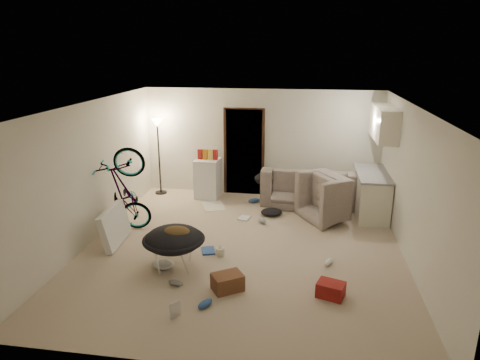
# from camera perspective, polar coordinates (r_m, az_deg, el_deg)

# --- Properties ---
(floor) EXTENTS (5.50, 6.00, 0.02)m
(floor) POSITION_cam_1_polar(r_m,az_deg,el_deg) (7.67, 0.33, -9.06)
(floor) COLOR #BBA990
(floor) RESTS_ON ground
(ceiling) EXTENTS (5.50, 6.00, 0.02)m
(ceiling) POSITION_cam_1_polar(r_m,az_deg,el_deg) (6.93, 0.37, 9.95)
(ceiling) COLOR white
(ceiling) RESTS_ON wall_back
(wall_back) EXTENTS (5.50, 0.02, 2.50)m
(wall_back) POSITION_cam_1_polar(r_m,az_deg,el_deg) (10.10, 2.85, 4.98)
(wall_back) COLOR silver
(wall_back) RESTS_ON floor
(wall_front) EXTENTS (5.50, 0.02, 2.50)m
(wall_front) POSITION_cam_1_polar(r_m,az_deg,el_deg) (4.47, -5.40, -11.43)
(wall_front) COLOR silver
(wall_front) RESTS_ON floor
(wall_left) EXTENTS (0.02, 6.00, 2.50)m
(wall_left) POSITION_cam_1_polar(r_m,az_deg,el_deg) (8.06, -19.44, 0.85)
(wall_left) COLOR silver
(wall_left) RESTS_ON floor
(wall_right) EXTENTS (0.02, 6.00, 2.50)m
(wall_right) POSITION_cam_1_polar(r_m,az_deg,el_deg) (7.35, 22.17, -1.00)
(wall_right) COLOR silver
(wall_right) RESTS_ON floor
(doorway) EXTENTS (0.85, 0.10, 2.04)m
(doorway) POSITION_cam_1_polar(r_m,az_deg,el_deg) (10.16, 0.56, 3.74)
(doorway) COLOR black
(doorway) RESTS_ON floor
(door_trim) EXTENTS (0.97, 0.04, 2.10)m
(door_trim) POSITION_cam_1_polar(r_m,az_deg,el_deg) (10.13, 0.54, 3.70)
(door_trim) COLOR #311C11
(door_trim) RESTS_ON floor
(floor_lamp) EXTENTS (0.28, 0.28, 1.81)m
(floor_lamp) POSITION_cam_1_polar(r_m,az_deg,el_deg) (10.26, -10.87, 5.21)
(floor_lamp) COLOR black
(floor_lamp) RESTS_ON floor
(kitchen_counter) EXTENTS (0.60, 1.50, 0.88)m
(kitchen_counter) POSITION_cam_1_polar(r_m,az_deg,el_deg) (9.40, 17.02, -1.85)
(kitchen_counter) COLOR #EBE8CD
(kitchen_counter) RESTS_ON floor
(counter_top) EXTENTS (0.64, 1.54, 0.04)m
(counter_top) POSITION_cam_1_polar(r_m,az_deg,el_deg) (9.26, 17.27, 0.85)
(counter_top) COLOR gray
(counter_top) RESTS_ON kitchen_counter
(kitchen_uppers) EXTENTS (0.38, 1.40, 0.65)m
(kitchen_uppers) POSITION_cam_1_polar(r_m,az_deg,el_deg) (9.06, 18.68, 7.19)
(kitchen_uppers) COLOR #EBE8CD
(kitchen_uppers) RESTS_ON wall_right
(sofa) EXTENTS (2.13, 0.89, 0.61)m
(sofa) POSITION_cam_1_polar(r_m,az_deg,el_deg) (9.76, 9.16, -1.41)
(sofa) COLOR #373E37
(sofa) RESTS_ON floor
(armchair) EXTENTS (1.38, 1.42, 0.71)m
(armchair) POSITION_cam_1_polar(r_m,az_deg,el_deg) (9.07, 12.82, -2.77)
(armchair) COLOR #373E37
(armchair) RESTS_ON floor
(bicycle) EXTENTS (1.80, 0.96, 0.99)m
(bicycle) POSITION_cam_1_polar(r_m,az_deg,el_deg) (8.45, -14.92, -3.74)
(bicycle) COLOR black
(bicycle) RESTS_ON floor
(book_asset) EXTENTS (0.27, 0.27, 0.02)m
(book_asset) POSITION_cam_1_polar(r_m,az_deg,el_deg) (5.93, -9.31, -17.78)
(book_asset) COLOR maroon
(book_asset) RESTS_ON floor
(mini_fridge) EXTENTS (0.57, 0.57, 0.92)m
(mini_fridge) POSITION_cam_1_polar(r_m,az_deg,el_deg) (10.05, -4.31, 0.23)
(mini_fridge) COLOR white
(mini_fridge) RESTS_ON floor
(snack_box_0) EXTENTS (0.11, 0.08, 0.30)m
(snack_box_0) POSITION_cam_1_polar(r_m,az_deg,el_deg) (9.94, -5.34, 3.25)
(snack_box_0) COLOR maroon
(snack_box_0) RESTS_ON mini_fridge
(snack_box_1) EXTENTS (0.11, 0.08, 0.30)m
(snack_box_1) POSITION_cam_1_polar(r_m,az_deg,el_deg) (9.91, -4.67, 3.23)
(snack_box_1) COLOR #C07018
(snack_box_1) RESTS_ON mini_fridge
(snack_box_2) EXTENTS (0.11, 0.08, 0.30)m
(snack_box_2) POSITION_cam_1_polar(r_m,az_deg,el_deg) (9.89, -3.99, 3.21)
(snack_box_2) COLOR yellow
(snack_box_2) RESTS_ON mini_fridge
(snack_box_3) EXTENTS (0.11, 0.09, 0.30)m
(snack_box_3) POSITION_cam_1_polar(r_m,az_deg,el_deg) (9.86, -3.31, 3.18)
(snack_box_3) COLOR maroon
(snack_box_3) RESTS_ON mini_fridge
(saucer_chair) EXTENTS (0.98, 0.98, 0.70)m
(saucer_chair) POSITION_cam_1_polar(r_m,az_deg,el_deg) (6.90, -8.79, -8.51)
(saucer_chair) COLOR silver
(saucer_chair) RESTS_ON floor
(hoodie) EXTENTS (0.52, 0.45, 0.22)m
(hoodie) POSITION_cam_1_polar(r_m,az_deg,el_deg) (6.78, -8.53, -7.11)
(hoodie) COLOR #483318
(hoodie) RESTS_ON saucer_chair
(sofa_drape) EXTENTS (0.57, 0.47, 0.28)m
(sofa_drape) POSITION_cam_1_polar(r_m,az_deg,el_deg) (9.72, 3.62, 0.14)
(sofa_drape) COLOR black
(sofa_drape) RESTS_ON sofa
(tv_box) EXTENTS (0.32, 1.02, 0.67)m
(tv_box) POSITION_cam_1_polar(r_m,az_deg,el_deg) (8.03, -16.38, -5.89)
(tv_box) COLOR silver
(tv_box) RESTS_ON floor
(drink_case_a) EXTENTS (0.53, 0.49, 0.25)m
(drink_case_a) POSITION_cam_1_polar(r_m,az_deg,el_deg) (6.40, -1.67, -13.44)
(drink_case_a) COLOR brown
(drink_case_a) RESTS_ON floor
(drink_case_b) EXTENTS (0.44, 0.38, 0.22)m
(drink_case_b) POSITION_cam_1_polar(r_m,az_deg,el_deg) (6.38, 12.00, -14.10)
(drink_case_b) COLOR maroon
(drink_case_b) RESTS_ON floor
(juicer) EXTENTS (0.14, 0.14, 0.21)m
(juicer) POSITION_cam_1_polar(r_m,az_deg,el_deg) (7.35, -2.66, -9.48)
(juicer) COLOR beige
(juicer) RESTS_ON floor
(newspaper) EXTENTS (0.64, 0.72, 0.01)m
(newspaper) POSITION_cam_1_polar(r_m,az_deg,el_deg) (9.59, -3.56, -3.47)
(newspaper) COLOR beige
(newspaper) RESTS_ON floor
(book_blue) EXTENTS (0.30, 0.35, 0.03)m
(book_blue) POSITION_cam_1_polar(r_m,az_deg,el_deg) (7.55, -4.25, -9.37)
(book_blue) COLOR #2A4F9A
(book_blue) RESTS_ON floor
(book_white) EXTENTS (0.27, 0.32, 0.03)m
(book_white) POSITION_cam_1_polar(r_m,az_deg,el_deg) (8.89, 0.58, -5.09)
(book_white) COLOR silver
(book_white) RESTS_ON floor
(shoe_0) EXTENTS (0.30, 0.23, 0.10)m
(shoe_0) POSITION_cam_1_polar(r_m,az_deg,el_deg) (9.78, 1.89, -2.74)
(shoe_0) COLOR #2A4F9A
(shoe_0) RESTS_ON floor
(shoe_1) EXTENTS (0.25, 0.30, 0.11)m
(shoe_1) POSITION_cam_1_polar(r_m,az_deg,el_deg) (8.67, 3.00, -5.43)
(shoe_1) COLOR slate
(shoe_1) RESTS_ON floor
(shoe_2) EXTENTS (0.23, 0.28, 0.10)m
(shoe_2) POSITION_cam_1_polar(r_m,az_deg,el_deg) (6.08, -4.67, -16.12)
(shoe_2) COLOR #2A4F9A
(shoe_2) RESTS_ON floor
(shoe_3) EXTENTS (0.25, 0.15, 0.09)m
(shoe_3) POSITION_cam_1_polar(r_m,az_deg,el_deg) (6.60, -8.57, -13.40)
(shoe_3) COLOR slate
(shoe_3) RESTS_ON floor
(shoe_4) EXTENTS (0.20, 0.28, 0.10)m
(shoe_4) POSITION_cam_1_polar(r_m,az_deg,el_deg) (7.25, 11.74, -10.61)
(shoe_4) COLOR white
(shoe_4) RESTS_ON floor
(clothes_lump_a) EXTENTS (0.52, 0.45, 0.16)m
(clothes_lump_a) POSITION_cam_1_polar(r_m,az_deg,el_deg) (8.02, -9.65, -7.38)
(clothes_lump_a) COLOR black
(clothes_lump_a) RESTS_ON floor
(clothes_lump_b) EXTENTS (0.56, 0.53, 0.14)m
(clothes_lump_b) POSITION_cam_1_polar(r_m,az_deg,el_deg) (9.07, 4.21, -4.28)
(clothes_lump_b) COLOR black
(clothes_lump_b) RESTS_ON floor
(clothes_lump_c) EXTENTS (0.49, 0.47, 0.12)m
(clothes_lump_c) POSITION_cam_1_polar(r_m,az_deg,el_deg) (7.11, -10.25, -10.98)
(clothes_lump_c) COLOR silver
(clothes_lump_c) RESTS_ON floor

